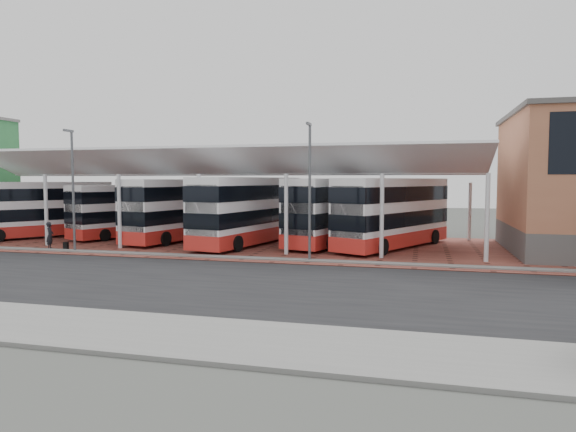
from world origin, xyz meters
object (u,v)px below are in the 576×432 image
Objects in this scene: bus_0 at (41,210)px; bus_1 at (130,211)px; bus_2 at (182,210)px; pedestrian at (50,236)px; bus_4 at (335,212)px; bus_5 at (394,213)px; bus_3 at (248,211)px.

bus_0 is 7.23m from bus_1.
bus_0 is at bearing -162.38° from bus_2.
bus_2 is at bearing -65.42° from pedestrian.
bus_4 is 20.10m from pedestrian.
bus_0 is at bearing -152.56° from bus_5.
bus_4 is at bearing 36.68° from bus_0.
bus_1 is at bearing -166.43° from bus_4.
bus_0 is 0.89× the size of bus_4.
bus_5 reaches higher than bus_2.
bus_3 is at bearing 8.25° from bus_1.
bus_4 reaches higher than bus_2.
bus_5 is at bearing 1.70° from bus_4.
bus_1 is at bearing -158.41° from bus_5.
bus_1 is at bearing 51.82° from bus_0.
bus_4 reaches higher than pedestrian.
bus_2 is 9.79m from pedestrian.
bus_2 is at bearing -155.89° from bus_5.
bus_2 is 16.41m from bus_5.
bus_5 is (21.76, -1.68, 0.26)m from bus_1.
bus_5 reaches higher than bus_4.
bus_3 is (18.16, -0.13, 0.17)m from bus_0.
bus_4 is at bearing 18.77° from bus_1.
pedestrian is at bearing -13.59° from bus_0.
bus_2 is 6.15m from bus_3.
bus_1 is at bearing -31.19° from pedestrian.
bus_1 is 8.60m from pedestrian.
bus_5 is at bearing 16.38° from bus_1.
bus_5 is (16.40, -0.54, 0.03)m from bus_2.
bus_0 is at bearing -139.88° from bus_1.
bus_0 is at bearing -160.22° from bus_4.
bus_1 is at bearing 179.75° from bus_2.
bus_3 is at bearing -1.33° from bus_2.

